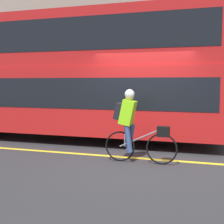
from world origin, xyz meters
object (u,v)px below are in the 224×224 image
Objects in this scene: bus at (68,72)px; cyclist_on_bike at (133,123)px; trash_bin at (208,115)px; street_sign_post at (122,86)px.

cyclist_on_bike is (2.60, -2.25, -1.21)m from bus.
street_sign_post reaches higher than trash_bin.
bus is 5.71× the size of cyclist_on_bike.
street_sign_post is at bearing 108.30° from cyclist_on_bike.
cyclist_on_bike is 1.75× the size of trash_bin.
bus is 3.46× the size of street_sign_post.
trash_bin is 0.35× the size of street_sign_post.
bus is 9.98× the size of trash_bin.
trash_bin is 3.27m from street_sign_post.
bus is at bearing -148.76° from trash_bin.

